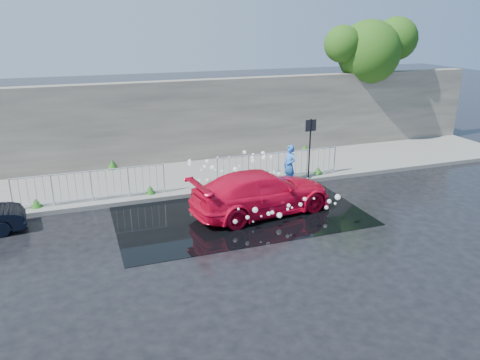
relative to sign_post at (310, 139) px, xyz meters
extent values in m
plane|color=black|center=(-4.20, -3.10, -1.72)|extent=(90.00, 90.00, 0.00)
cube|color=slate|center=(-4.20, 1.90, -1.65)|extent=(30.00, 4.00, 0.15)
cube|color=slate|center=(-4.20, -0.10, -1.64)|extent=(30.00, 0.25, 0.16)
cube|color=#524C45|center=(-4.20, 4.10, 0.18)|extent=(30.00, 0.60, 3.50)
cube|color=black|center=(-3.70, -2.10, -1.72)|extent=(8.00, 5.00, 0.01)
cylinder|color=black|center=(0.00, 0.00, -0.47)|extent=(0.06, 0.06, 2.50)
cube|color=black|center=(0.00, 0.00, 0.53)|extent=(0.45, 0.04, 0.45)
cylinder|color=#332114|center=(5.80, 5.10, 0.78)|extent=(0.36, 0.36, 5.00)
sphere|color=#1D4310|center=(5.30, 4.30, 2.88)|extent=(3.07, 3.07, 3.07)
sphere|color=#1D4310|center=(6.80, 4.30, 3.48)|extent=(2.11, 2.11, 2.11)
sphere|color=#1D4310|center=(3.80, 4.30, 3.28)|extent=(1.75, 1.75, 1.75)
cylinder|color=silver|center=(-10.70, 0.25, -1.02)|extent=(0.05, 0.05, 1.10)
cylinder|color=silver|center=(-5.70, 0.25, -1.02)|extent=(0.05, 0.05, 1.10)
cylinder|color=silver|center=(-8.20, 0.25, -0.50)|extent=(5.00, 0.04, 0.04)
cylinder|color=silver|center=(-8.20, 0.25, -1.45)|extent=(5.00, 0.04, 0.04)
cylinder|color=silver|center=(-3.70, 0.25, -1.02)|extent=(0.05, 0.05, 1.10)
cylinder|color=silver|center=(1.30, 0.25, -1.02)|extent=(0.05, 0.05, 1.10)
cylinder|color=silver|center=(-1.20, 0.25, -0.50)|extent=(5.00, 0.04, 0.04)
cylinder|color=silver|center=(-1.20, 0.25, -1.45)|extent=(5.00, 0.04, 0.04)
cone|color=#1E5617|center=(-10.00, 0.30, -1.42)|extent=(0.40, 0.40, 0.30)
cone|color=#1E5617|center=(-6.20, 0.30, -1.42)|extent=(0.36, 0.36, 0.32)
cone|color=#1E5617|center=(-3.00, 0.30, -1.40)|extent=(0.44, 0.44, 0.35)
cone|color=#1E5617|center=(0.60, 0.30, -1.43)|extent=(0.38, 0.38, 0.29)
cone|color=#1E5617|center=(-7.20, 3.80, -1.38)|extent=(0.42, 0.42, 0.39)
cone|color=#1E5617|center=(1.80, 3.80, -1.45)|extent=(0.34, 0.34, 0.24)
sphere|color=white|center=(-2.85, -1.37, -1.56)|extent=(0.16, 0.16, 0.16)
sphere|color=white|center=(-1.81, 0.42, -0.71)|extent=(0.07, 0.07, 0.07)
sphere|color=white|center=(-1.71, -0.91, -1.36)|extent=(0.12, 0.12, 0.12)
sphere|color=white|center=(-3.70, -1.28, -1.37)|extent=(0.12, 0.12, 0.12)
sphere|color=white|center=(-1.55, -0.72, -1.20)|extent=(0.07, 0.07, 0.07)
sphere|color=white|center=(-1.43, -0.32, -1.16)|extent=(0.13, 0.13, 0.13)
sphere|color=white|center=(-3.76, 0.25, -0.93)|extent=(0.08, 0.08, 0.08)
sphere|color=white|center=(-3.97, 0.64, -0.68)|extent=(0.13, 0.13, 0.13)
sphere|color=white|center=(-2.29, 1.12, -0.61)|extent=(0.15, 0.15, 0.15)
sphere|color=white|center=(-1.58, -1.01, -1.13)|extent=(0.10, 0.10, 0.10)
sphere|color=white|center=(-4.56, -0.94, -1.19)|extent=(0.08, 0.08, 0.08)
sphere|color=white|center=(-3.26, -0.91, -1.33)|extent=(0.12, 0.12, 0.12)
sphere|color=white|center=(-4.32, -0.61, -0.99)|extent=(0.11, 0.11, 0.11)
sphere|color=white|center=(-3.88, -0.73, -1.25)|extent=(0.10, 0.10, 0.10)
sphere|color=white|center=(-3.10, -0.10, -0.87)|extent=(0.18, 0.18, 0.18)
sphere|color=white|center=(-1.31, 0.69, -0.79)|extent=(0.12, 0.12, 0.12)
sphere|color=white|center=(-3.78, 0.45, -0.85)|extent=(0.08, 0.08, 0.08)
sphere|color=white|center=(-4.71, -1.34, -1.48)|extent=(0.07, 0.07, 0.07)
sphere|color=white|center=(-3.85, -0.81, -1.10)|extent=(0.08, 0.08, 0.08)
sphere|color=white|center=(-1.75, 0.46, -0.72)|extent=(0.13, 0.13, 0.13)
sphere|color=white|center=(-2.38, -1.04, -1.15)|extent=(0.13, 0.13, 0.13)
sphere|color=white|center=(-2.21, 0.37, -0.78)|extent=(0.17, 0.17, 0.17)
sphere|color=white|center=(-3.59, 0.00, -0.92)|extent=(0.10, 0.10, 0.10)
sphere|color=white|center=(-3.86, 0.32, -0.84)|extent=(0.16, 0.16, 0.16)
sphere|color=white|center=(-4.51, -0.21, -1.10)|extent=(0.09, 0.09, 0.09)
sphere|color=white|center=(-1.92, 1.11, -0.75)|extent=(0.12, 0.12, 0.12)
sphere|color=white|center=(-4.61, 0.77, -0.65)|extent=(0.14, 0.14, 0.14)
sphere|color=white|center=(-3.50, 0.84, -0.63)|extent=(0.06, 0.06, 0.06)
sphere|color=white|center=(-2.92, -0.52, -1.18)|extent=(0.09, 0.09, 0.09)
sphere|color=white|center=(-1.81, -0.39, -1.07)|extent=(0.07, 0.07, 0.07)
sphere|color=white|center=(-1.73, -0.54, -1.00)|extent=(0.10, 0.10, 0.10)
sphere|color=white|center=(-4.09, 0.58, -0.87)|extent=(0.12, 0.12, 0.12)
sphere|color=white|center=(-4.37, 0.00, -0.79)|extent=(0.07, 0.07, 0.07)
sphere|color=white|center=(-4.22, -1.39, -1.58)|extent=(0.09, 0.09, 0.09)
sphere|color=white|center=(-4.67, 0.56, -0.70)|extent=(0.12, 0.12, 0.12)
sphere|color=white|center=(-2.11, 0.60, -0.81)|extent=(0.09, 0.09, 0.09)
sphere|color=white|center=(-1.46, -0.95, -1.24)|extent=(0.16, 0.16, 0.16)
sphere|color=white|center=(-3.38, 0.29, -0.69)|extent=(0.07, 0.07, 0.07)
sphere|color=white|center=(-4.21, -0.63, -1.16)|extent=(0.10, 0.10, 0.10)
sphere|color=white|center=(-1.59, 0.74, -0.74)|extent=(0.10, 0.10, 0.10)
sphere|color=white|center=(-2.04, 0.89, -0.80)|extent=(0.12, 0.12, 0.12)
sphere|color=white|center=(-3.07, 0.72, -0.62)|extent=(0.07, 0.07, 0.07)
sphere|color=white|center=(-1.54, 1.02, -0.71)|extent=(0.18, 0.18, 0.18)
sphere|color=white|center=(-2.95, -0.78, -1.21)|extent=(0.14, 0.14, 0.14)
sphere|color=white|center=(-2.89, 0.08, -0.83)|extent=(0.06, 0.06, 0.06)
sphere|color=white|center=(-3.47, -0.40, -1.09)|extent=(0.16, 0.16, 0.16)
sphere|color=white|center=(-1.29, -3.81, -1.01)|extent=(0.14, 0.14, 0.14)
sphere|color=white|center=(-3.06, -4.51, -0.75)|extent=(0.08, 0.08, 0.08)
sphere|color=white|center=(-2.01, -4.12, -0.70)|extent=(0.07, 0.07, 0.07)
sphere|color=white|center=(-3.49, -3.59, -1.28)|extent=(0.06, 0.06, 0.06)
sphere|color=white|center=(-3.93, -4.19, -0.78)|extent=(0.16, 0.16, 0.16)
sphere|color=white|center=(-2.36, -3.39, -1.24)|extent=(0.07, 0.07, 0.07)
sphere|color=white|center=(-1.14, -3.42, -1.39)|extent=(0.13, 0.13, 0.13)
sphere|color=white|center=(-2.27, -4.03, -0.72)|extent=(0.12, 0.12, 0.12)
sphere|color=white|center=(-2.80, -3.41, -1.42)|extent=(0.17, 0.17, 0.17)
sphere|color=white|center=(-2.44, -3.30, -1.18)|extent=(0.12, 0.12, 0.12)
sphere|color=white|center=(-3.91, -3.54, -1.28)|extent=(0.12, 0.12, 0.12)
sphere|color=white|center=(-3.27, -3.65, -1.20)|extent=(0.13, 0.13, 0.13)
sphere|color=white|center=(-4.27, -3.43, -1.40)|extent=(0.14, 0.14, 0.14)
sphere|color=white|center=(-2.46, -4.13, -0.83)|extent=(0.12, 0.12, 0.12)
sphere|color=white|center=(-3.65, -3.33, -1.54)|extent=(0.06, 0.06, 0.06)
sphere|color=white|center=(-3.52, -4.49, -0.79)|extent=(0.11, 0.11, 0.11)
sphere|color=white|center=(-4.33, -3.91, -0.80)|extent=(0.07, 0.07, 0.07)
sphere|color=white|center=(-1.55, -4.57, -0.76)|extent=(0.08, 0.08, 0.08)
sphere|color=white|center=(-1.30, -4.28, -0.69)|extent=(0.18, 0.18, 0.18)
imported|color=red|center=(-2.94, -2.30, -1.03)|extent=(5.03, 2.58, 1.40)
imported|color=blue|center=(-0.89, -0.10, -0.94)|extent=(0.50, 0.64, 1.56)
camera|label=1|loc=(-8.49, -15.63, 4.35)|focal=35.00mm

